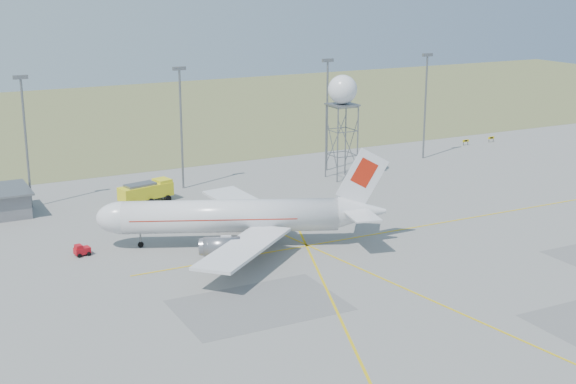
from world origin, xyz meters
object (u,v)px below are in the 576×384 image
radar_tower (342,121)px  baggage_tug (82,251)px  airliner_main (236,217)px  fire_truck (147,193)px

radar_tower → baggage_tug: radar_tower is taller
radar_tower → airliner_main: bearing=-141.5°
airliner_main → fire_truck: airliner_main is taller
fire_truck → baggage_tug: (-15.18, -20.02, -1.08)m
baggage_tug → airliner_main: bearing=-23.6°
baggage_tug → fire_truck: bearing=45.2°
fire_truck → baggage_tug: fire_truck is taller
radar_tower → baggage_tug: (-50.63, -19.50, -9.72)m
airliner_main → fire_truck: bearing=-56.9°
fire_truck → baggage_tug: 25.15m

